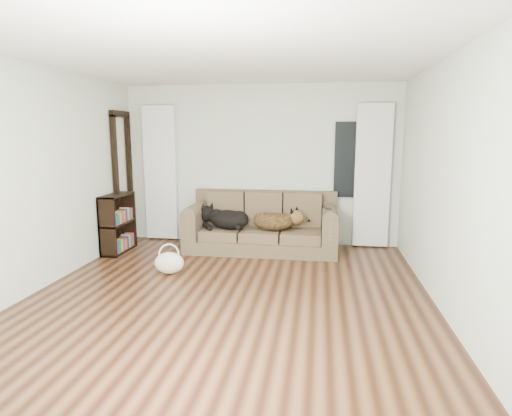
# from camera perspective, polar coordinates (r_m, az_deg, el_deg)

# --- Properties ---
(floor) EXTENTS (5.00, 5.00, 0.00)m
(floor) POSITION_cam_1_polar(r_m,az_deg,el_deg) (4.95, -3.58, -11.62)
(floor) COLOR black
(floor) RESTS_ON ground
(ceiling) EXTENTS (5.00, 5.00, 0.00)m
(ceiling) POSITION_cam_1_polar(r_m,az_deg,el_deg) (4.67, -3.94, 19.55)
(ceiling) COLOR white
(ceiling) RESTS_ON ground
(wall_back) EXTENTS (4.50, 0.04, 2.60)m
(wall_back) POSITION_cam_1_polar(r_m,az_deg,el_deg) (7.09, 0.57, 5.74)
(wall_back) COLOR beige
(wall_back) RESTS_ON ground
(wall_left) EXTENTS (0.04, 5.00, 2.60)m
(wall_left) POSITION_cam_1_polar(r_m,az_deg,el_deg) (5.57, -27.06, 3.51)
(wall_left) COLOR beige
(wall_left) RESTS_ON ground
(wall_right) EXTENTS (0.04, 5.00, 2.60)m
(wall_right) POSITION_cam_1_polar(r_m,az_deg,el_deg) (4.70, 24.15, 2.75)
(wall_right) COLOR beige
(wall_right) RESTS_ON ground
(curtain_left) EXTENTS (0.55, 0.08, 2.25)m
(curtain_left) POSITION_cam_1_polar(r_m,az_deg,el_deg) (7.45, -12.61, 4.55)
(curtain_left) COLOR white
(curtain_left) RESTS_ON ground
(curtain_right) EXTENTS (0.55, 0.08, 2.25)m
(curtain_right) POSITION_cam_1_polar(r_m,az_deg,el_deg) (7.00, 15.27, 4.10)
(curtain_right) COLOR white
(curtain_right) RESTS_ON ground
(window_pane) EXTENTS (0.50, 0.03, 1.20)m
(window_pane) POSITION_cam_1_polar(r_m,az_deg,el_deg) (7.00, 12.45, 6.27)
(window_pane) COLOR black
(window_pane) RESTS_ON wall_back
(door_casing) EXTENTS (0.07, 0.60, 2.10)m
(door_casing) POSITION_cam_1_polar(r_m,az_deg,el_deg) (7.32, -17.28, 3.46)
(door_casing) COLOR black
(door_casing) RESTS_ON ground
(sofa) EXTENTS (2.33, 1.01, 0.95)m
(sofa) POSITION_cam_1_polar(r_m,az_deg,el_deg) (6.68, 0.76, -1.89)
(sofa) COLOR brown
(sofa) RESTS_ON floor
(dog_black_lab) EXTENTS (0.86, 0.79, 0.30)m
(dog_black_lab) POSITION_cam_1_polar(r_m,az_deg,el_deg) (6.70, -4.00, -1.62)
(dog_black_lab) COLOR black
(dog_black_lab) RESTS_ON sofa
(dog_shepherd) EXTENTS (0.75, 0.60, 0.29)m
(dog_shepherd) POSITION_cam_1_polar(r_m,az_deg,el_deg) (6.58, 2.61, -1.72)
(dog_shepherd) COLOR black
(dog_shepherd) RESTS_ON sofa
(tv_remote) EXTENTS (0.11, 0.18, 0.02)m
(tv_remote) POSITION_cam_1_polar(r_m,az_deg,el_deg) (6.39, 9.49, -0.02)
(tv_remote) COLOR black
(tv_remote) RESTS_ON sofa
(tote_bag) EXTENTS (0.43, 0.36, 0.28)m
(tote_bag) POSITION_cam_1_polar(r_m,az_deg,el_deg) (5.75, -11.50, -7.02)
(tote_bag) COLOR silver
(tote_bag) RESTS_ON floor
(bookshelf) EXTENTS (0.36, 0.75, 0.90)m
(bookshelf) POSITION_cam_1_polar(r_m,az_deg,el_deg) (6.93, -17.95, -1.52)
(bookshelf) COLOR black
(bookshelf) RESTS_ON floor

